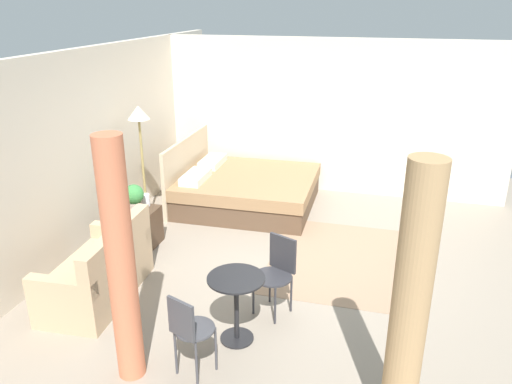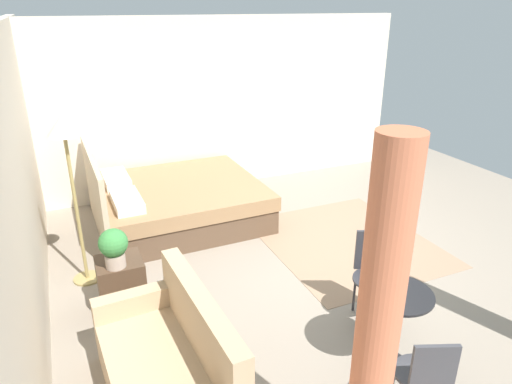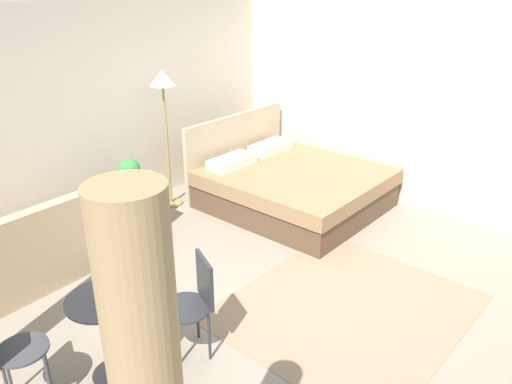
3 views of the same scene
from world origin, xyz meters
The scene contains 15 objects.
ground_plane centered at (0.00, 0.00, -0.01)m, with size 8.47×8.88×0.02m, color gray.
wall_back centered at (0.00, 2.94, 1.32)m, with size 8.47×0.12×2.63m, color beige.
wall_right centered at (2.74, 0.00, 1.32)m, with size 0.12×5.88×2.63m, color beige.
area_rug centered at (0.16, -0.58, 0.00)m, with size 2.19×1.93×0.01m, color #93755B.
bed centered at (1.62, 1.24, 0.29)m, with size 1.97×2.18×1.09m.
couch centered at (-1.44, 2.05, 0.30)m, with size 1.49×0.83×0.88m.
nightstand centered at (-0.10, 2.20, 0.27)m, with size 0.40×0.43×0.53m.
potted_plant centered at (-0.20, 2.24, 0.74)m, with size 0.27×0.27×0.38m.
vase centered at (0.02, 2.19, 0.61)m, with size 0.12×0.12×0.17m.
floor_lamp centered at (0.58, 2.49, 1.50)m, with size 0.32×0.32×1.80m.
balcony_table centered at (-1.77, 0.32, 0.49)m, with size 0.56×0.56×0.71m.
cafe_chair_near_window centered at (-2.39, 0.57, 0.52)m, with size 0.47×0.47×0.84m.
cafe_chair_near_couch centered at (-1.16, 0.05, 0.52)m, with size 0.55×0.55×0.85m.
curtain_left centered at (-2.49, -1.23, 1.12)m, with size 0.28×0.28×2.25m.
curtain_right centered at (-2.49, 1.11, 1.12)m, with size 0.24×0.24×2.25m.
Camera 1 is at (-5.74, -0.95, 3.20)m, focal length 34.98 mm.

